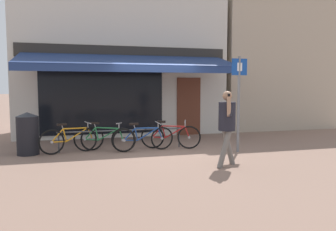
{
  "coord_description": "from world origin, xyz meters",
  "views": [
    {
      "loc": [
        -2.24,
        -8.48,
        1.76
      ],
      "look_at": [
        -0.09,
        -0.62,
        1.05
      ],
      "focal_mm": 35.0,
      "sensor_mm": 36.0,
      "label": 1
    }
  ],
  "objects": [
    {
      "name": "neighbour_building",
      "position": [
        5.87,
        4.9,
        2.94
      ],
      "size": [
        5.0,
        4.0,
        5.89
      ],
      "color": "tan",
      "rests_on": "ground_plane"
    },
    {
      "name": "parking_sign",
      "position": [
        1.92,
        -0.51,
        1.57
      ],
      "size": [
        0.44,
        0.07,
        2.57
      ],
      "color": "slate",
      "rests_on": "ground_plane"
    },
    {
      "name": "bike_rack_rail",
      "position": [
        -1.09,
        0.63,
        0.47
      ],
      "size": [
        3.47,
        0.04,
        0.57
      ],
      "color": "#47494F",
      "rests_on": "ground_plane"
    },
    {
      "name": "pedestrian_adult",
      "position": [
        0.92,
        -1.89,
        1.03
      ],
      "size": [
        0.57,
        0.66,
        1.69
      ],
      "rotation": [
        0.0,
        0.0,
        3.26
      ],
      "color": "slate",
      "rests_on": "ground_plane"
    },
    {
      "name": "bicycle_blue",
      "position": [
        -0.54,
        0.29,
        0.35
      ],
      "size": [
        1.72,
        0.52,
        0.8
      ],
      "rotation": [
        0.06,
        0.0,
        0.07
      ],
      "color": "black",
      "rests_on": "ground_plane"
    },
    {
      "name": "bicycle_orange",
      "position": [
        -2.42,
        0.57,
        0.36
      ],
      "size": [
        1.7,
        0.66,
        0.81
      ],
      "rotation": [
        0.01,
        0.0,
        0.3
      ],
      "color": "black",
      "rests_on": "ground_plane"
    },
    {
      "name": "bicycle_red",
      "position": [
        0.27,
        0.41,
        0.36
      ],
      "size": [
        1.66,
        0.73,
        0.82
      ],
      "rotation": [
        0.07,
        0.0,
        -0.33
      ],
      "color": "black",
      "rests_on": "ground_plane"
    },
    {
      "name": "litter_bin",
      "position": [
        -3.53,
        0.6,
        0.56
      ],
      "size": [
        0.57,
        0.57,
        1.11
      ],
      "color": "black",
      "rests_on": "ground_plane"
    },
    {
      "name": "shop_front",
      "position": [
        -0.6,
        4.38,
        2.6
      ],
      "size": [
        7.54,
        4.93,
        5.21
      ],
      "color": "beige",
      "rests_on": "ground_plane"
    },
    {
      "name": "ground_plane",
      "position": [
        0.0,
        0.0,
        0.0
      ],
      "size": [
        160.0,
        160.0,
        0.0
      ],
      "primitive_type": "plane",
      "color": "#846656"
    },
    {
      "name": "bicycle_green",
      "position": [
        -1.6,
        0.48,
        0.36
      ],
      "size": [
        1.64,
        0.73,
        0.81
      ],
      "rotation": [
        -0.07,
        0.0,
        -0.38
      ],
      "color": "black",
      "rests_on": "ground_plane"
    }
  ]
}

